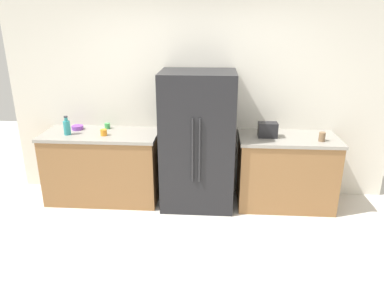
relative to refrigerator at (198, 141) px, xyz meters
The scene contains 11 objects.
ground_plane 1.62m from the refrigerator, 90.47° to the right, with size 9.98×9.98×0.00m, color beige.
kitchen_back_panel 0.61m from the refrigerator, 91.58° to the left, with size 4.99×0.10×2.62m, color silver.
counter_left 1.30m from the refrigerator, behind, with size 1.46×0.65×0.92m.
counter_right 1.18m from the refrigerator, ahead, with size 1.21×0.65×0.92m.
refrigerator is the anchor object (origin of this frame).
toaster 0.86m from the refrigerator, ahead, with size 0.23×0.14×0.18m, color black.
bottle_a 1.63m from the refrigerator, behind, with size 0.08×0.08×0.24m.
cup_a 1.48m from the refrigerator, ahead, with size 0.07×0.07×0.11m, color brown.
cup_b 1.17m from the refrigerator, behind, with size 0.08×0.08×0.08m, color orange.
cup_c 1.23m from the refrigerator, 169.06° to the left, with size 0.07×0.07×0.07m, color green.
bowl_a 1.59m from the refrigerator, behind, with size 0.15×0.15×0.05m, color purple.
Camera 1 is at (0.22, -2.77, 2.28)m, focal length 33.14 mm.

